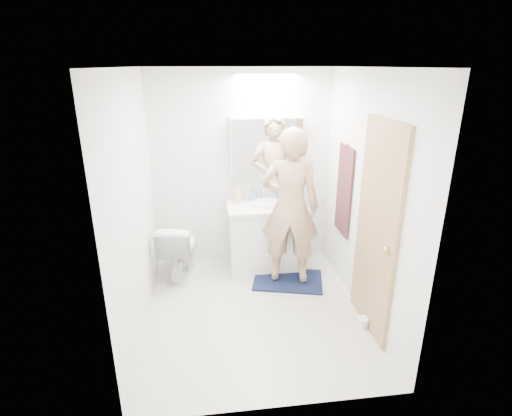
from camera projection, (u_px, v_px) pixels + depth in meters
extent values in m
plane|color=silver|center=(254.00, 310.00, 4.12)|extent=(2.50, 2.50, 0.00)
plane|color=white|center=(254.00, 67.00, 3.30)|extent=(2.50, 2.50, 0.00)
plane|color=white|center=(242.00, 169.00, 4.87)|extent=(2.50, 0.00, 2.50)
plane|color=white|center=(278.00, 265.00, 2.54)|extent=(2.50, 0.00, 2.50)
plane|color=white|center=(134.00, 207.00, 3.57)|extent=(0.00, 2.50, 2.50)
plane|color=white|center=(366.00, 198.00, 3.84)|extent=(0.00, 2.50, 2.50)
cube|color=white|center=(266.00, 237.00, 4.92)|extent=(0.90, 0.55, 0.78)
cube|color=silver|center=(266.00, 207.00, 4.77)|extent=(0.95, 0.58, 0.04)
cylinder|color=white|center=(266.00, 203.00, 4.79)|extent=(0.36, 0.36, 0.03)
cylinder|color=silver|center=(264.00, 193.00, 4.95)|extent=(0.02, 0.02, 0.16)
cube|color=white|center=(267.00, 146.00, 4.73)|extent=(0.88, 0.14, 0.70)
cube|color=silver|center=(268.00, 147.00, 4.66)|extent=(0.84, 0.01, 0.66)
imported|color=white|center=(179.00, 249.00, 4.69)|extent=(0.51, 0.75, 0.70)
cube|color=#111F38|center=(288.00, 280.00, 4.68)|extent=(0.91, 0.73, 0.02)
imported|color=tan|center=(290.00, 207.00, 4.36)|extent=(0.73, 0.57, 1.78)
cube|color=tan|center=(377.00, 231.00, 3.58)|extent=(0.04, 0.80, 2.00)
sphere|color=gold|center=(386.00, 250.00, 3.31)|extent=(0.06, 0.06, 0.06)
cube|color=black|center=(344.00, 191.00, 4.38)|extent=(0.02, 0.42, 1.00)
cylinder|color=silver|center=(346.00, 144.00, 4.20)|extent=(0.07, 0.02, 0.02)
imported|color=beige|center=(237.00, 193.00, 4.83)|extent=(0.13, 0.13, 0.24)
imported|color=#5A8AC1|center=(254.00, 194.00, 4.89)|extent=(0.10, 0.10, 0.17)
imported|color=#3C60B6|center=(279.00, 197.00, 4.92)|extent=(0.13, 0.13, 0.09)
cylinder|color=white|center=(363.00, 322.00, 3.85)|extent=(0.11, 0.11, 0.10)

